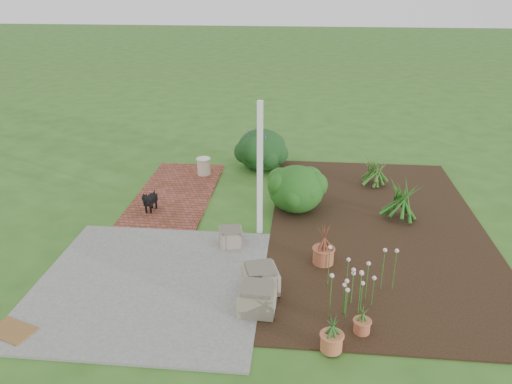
# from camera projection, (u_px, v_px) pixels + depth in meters

# --- Properties ---
(ground) EXTENTS (80.00, 80.00, 0.00)m
(ground) POSITION_uv_depth(u_px,v_px,m) (243.00, 235.00, 9.24)
(ground) COLOR #305D1D
(ground) RESTS_ON ground
(concrete_patio) EXTENTS (3.50, 3.50, 0.04)m
(concrete_patio) POSITION_uv_depth(u_px,v_px,m) (150.00, 284.00, 7.75)
(concrete_patio) COLOR slate
(concrete_patio) RESTS_ON ground
(brick_path) EXTENTS (1.60, 3.50, 0.04)m
(brick_path) POSITION_uv_depth(u_px,v_px,m) (176.00, 192.00, 10.98)
(brick_path) COLOR brown
(brick_path) RESTS_ON ground
(garden_bed) EXTENTS (4.00, 7.00, 0.03)m
(garden_bed) POSITION_uv_depth(u_px,v_px,m) (377.00, 228.00, 9.47)
(garden_bed) COLOR black
(garden_bed) RESTS_ON ground
(veranda_post) EXTENTS (0.10, 0.10, 2.50)m
(veranda_post) POSITION_uv_depth(u_px,v_px,m) (260.00, 171.00, 8.80)
(veranda_post) COLOR white
(veranda_post) RESTS_ON ground
(stone_trough_near) EXTENTS (0.53, 0.53, 0.34)m
(stone_trough_near) POSITION_uv_depth(u_px,v_px,m) (257.00, 299.00, 7.06)
(stone_trough_near) COLOR #79715D
(stone_trough_near) RESTS_ON concrete_patio
(stone_trough_mid) EXTENTS (0.64, 0.64, 0.34)m
(stone_trough_mid) POSITION_uv_depth(u_px,v_px,m) (260.00, 280.00, 7.52)
(stone_trough_mid) COLOR gray
(stone_trough_mid) RESTS_ON concrete_patio
(stone_trough_far) EXTENTS (0.48, 0.48, 0.27)m
(stone_trough_far) POSITION_uv_depth(u_px,v_px,m) (231.00, 237.00, 8.80)
(stone_trough_far) COLOR #776C5C
(stone_trough_far) RESTS_ON concrete_patio
(coir_doormat) EXTENTS (0.70, 0.57, 0.02)m
(coir_doormat) POSITION_uv_depth(u_px,v_px,m) (12.00, 331.00, 6.69)
(coir_doormat) COLOR brown
(coir_doormat) RESTS_ON concrete_patio
(black_dog) EXTENTS (0.21, 0.49, 0.42)m
(black_dog) POSITION_uv_depth(u_px,v_px,m) (150.00, 200.00, 9.96)
(black_dog) COLOR black
(black_dog) RESTS_ON brick_path
(cream_ceramic_urn) EXTENTS (0.39, 0.39, 0.40)m
(cream_ceramic_urn) POSITION_uv_depth(u_px,v_px,m) (204.00, 167.00, 11.84)
(cream_ceramic_urn) COLOR beige
(cream_ceramic_urn) RESTS_ON brick_path
(evergreen_shrub) EXTENTS (1.47, 1.47, 0.95)m
(evergreen_shrub) POSITION_uv_depth(u_px,v_px,m) (296.00, 188.00, 9.99)
(evergreen_shrub) COLOR #0F3A0B
(evergreen_shrub) RESTS_ON garden_bed
(agapanthus_clump_back) EXTENTS (1.33, 1.33, 0.93)m
(agapanthus_clump_back) POSITION_uv_depth(u_px,v_px,m) (401.00, 196.00, 9.62)
(agapanthus_clump_back) COLOR #0F3C12
(agapanthus_clump_back) RESTS_ON garden_bed
(agapanthus_clump_front) EXTENTS (1.15, 1.15, 0.78)m
(agapanthus_clump_front) POSITION_uv_depth(u_px,v_px,m) (375.00, 169.00, 11.18)
(agapanthus_clump_front) COLOR #123A15
(agapanthus_clump_front) RESTS_ON garden_bed
(pink_flower_patch) EXTENTS (1.37, 1.37, 0.73)m
(pink_flower_patch) POSITION_uv_depth(u_px,v_px,m) (364.00, 277.00, 7.25)
(pink_flower_patch) COLOR #113D0F
(pink_flower_patch) RESTS_ON garden_bed
(terracotta_pot_bronze) EXTENTS (0.44, 0.44, 0.28)m
(terracotta_pot_bronze) POSITION_uv_depth(u_px,v_px,m) (323.00, 255.00, 8.24)
(terracotta_pot_bronze) COLOR #A65738
(terracotta_pot_bronze) RESTS_ON garden_bed
(terracotta_pot_small_left) EXTENTS (0.29, 0.29, 0.19)m
(terracotta_pot_small_left) POSITION_uv_depth(u_px,v_px,m) (362.00, 326.00, 6.66)
(terracotta_pot_small_left) COLOR #A85839
(terracotta_pot_small_left) RESTS_ON garden_bed
(terracotta_pot_small_right) EXTENTS (0.36, 0.36, 0.24)m
(terracotta_pot_small_right) POSITION_uv_depth(u_px,v_px,m) (331.00, 342.00, 6.33)
(terracotta_pot_small_right) COLOR #B9613E
(terracotta_pot_small_right) RESTS_ON garden_bed
(purple_flowering_bush) EXTENTS (1.55, 1.55, 1.02)m
(purple_flowering_bush) POSITION_uv_depth(u_px,v_px,m) (261.00, 149.00, 12.20)
(purple_flowering_bush) COLOR black
(purple_flowering_bush) RESTS_ON ground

